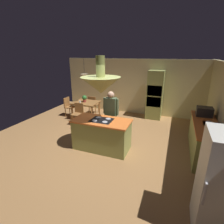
{
  "coord_description": "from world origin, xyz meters",
  "views": [
    {
      "loc": [
        1.94,
        -4.44,
        2.79
      ],
      "look_at": [
        0.1,
        0.4,
        1.0
      ],
      "focal_mm": 27.43,
      "sensor_mm": 36.0,
      "label": 1
    }
  ],
  "objects": [
    {
      "name": "pendant_light_over_table",
      "position": [
        -1.7,
        1.9,
        1.86
      ],
      "size": [
        0.32,
        0.32,
        0.82
      ],
      "color": "beige"
    },
    {
      "name": "canister_flour",
      "position": [
        2.84,
        0.05,
        1.01
      ],
      "size": [
        0.13,
        0.13,
        0.16
      ],
      "primitive_type": "cylinder",
      "color": "silver",
      "rests_on": "counter_run_right"
    },
    {
      "name": "chair_facing_island",
      "position": [
        -1.7,
        1.23,
        0.5
      ],
      "size": [
        0.4,
        0.4,
        0.87
      ],
      "color": "#956333",
      "rests_on": "ground"
    },
    {
      "name": "kitchen_island",
      "position": [
        0.0,
        -0.2,
        0.47
      ],
      "size": [
        1.7,
        0.84,
        0.95
      ],
      "color": "#8C934C",
      "rests_on": "ground"
    },
    {
      "name": "wall_back",
      "position": [
        0.0,
        3.45,
        1.27
      ],
      "size": [
        6.8,
        0.1,
        2.55
      ],
      "primitive_type": "cube",
      "color": "beige",
      "rests_on": "ground"
    },
    {
      "name": "chair_by_back_wall",
      "position": [
        -1.7,
        2.57,
        0.5
      ],
      "size": [
        0.4,
        0.4,
        0.87
      ],
      "rotation": [
        0.0,
        0.0,
        3.14
      ],
      "color": "#956333",
      "rests_on": "ground"
    },
    {
      "name": "potted_plant_on_table",
      "position": [
        -1.75,
        1.88,
        0.93
      ],
      "size": [
        0.2,
        0.2,
        0.3
      ],
      "color": "#99382D",
      "rests_on": "dining_table"
    },
    {
      "name": "counter_run_right",
      "position": [
        2.84,
        0.6,
        0.48
      ],
      "size": [
        0.73,
        2.24,
        0.93
      ],
      "color": "#8C934C",
      "rests_on": "ground"
    },
    {
      "name": "ground",
      "position": [
        0.0,
        0.0,
        0.0
      ],
      "size": [
        8.16,
        8.16,
        0.0
      ],
      "primitive_type": "plane",
      "color": "#9E7042"
    },
    {
      "name": "dining_table",
      "position": [
        -1.7,
        1.9,
        0.66
      ],
      "size": [
        1.05,
        0.91,
        0.76
      ],
      "color": "#956333",
      "rests_on": "ground"
    },
    {
      "name": "person_at_island",
      "position": [
        0.03,
        0.49,
        0.94
      ],
      "size": [
        0.53,
        0.22,
        1.65
      ],
      "color": "tan",
      "rests_on": "ground"
    },
    {
      "name": "range_hood",
      "position": [
        0.0,
        -0.2,
        1.98
      ],
      "size": [
        1.1,
        1.1,
        1.0
      ],
      "color": "#8C934C"
    },
    {
      "name": "cup_on_table",
      "position": [
        -1.86,
        1.67,
        0.81
      ],
      "size": [
        0.07,
        0.07,
        0.09
      ],
      "primitive_type": "cylinder",
      "color": "white",
      "rests_on": "dining_table"
    },
    {
      "name": "canister_sugar",
      "position": [
        2.84,
        0.23,
        1.03
      ],
      "size": [
        0.14,
        0.14,
        0.19
      ],
      "primitive_type": "cylinder",
      "color": "silver",
      "rests_on": "counter_run_right"
    },
    {
      "name": "microwave_on_counter",
      "position": [
        2.84,
        1.26,
        1.07
      ],
      "size": [
        0.46,
        0.36,
        0.28
      ],
      "primitive_type": "cube",
      "color": "#232326",
      "rests_on": "counter_run_right"
    },
    {
      "name": "chair_at_corner",
      "position": [
        -2.61,
        1.9,
        0.5
      ],
      "size": [
        0.4,
        0.4,
        0.87
      ],
      "rotation": [
        0.0,
        0.0,
        1.57
      ],
      "color": "#956333",
      "rests_on": "ground"
    },
    {
      "name": "oven_tower",
      "position": [
        1.1,
        3.04,
        1.05
      ],
      "size": [
        0.66,
        0.62,
        2.11
      ],
      "color": "#8C934C",
      "rests_on": "ground"
    }
  ]
}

